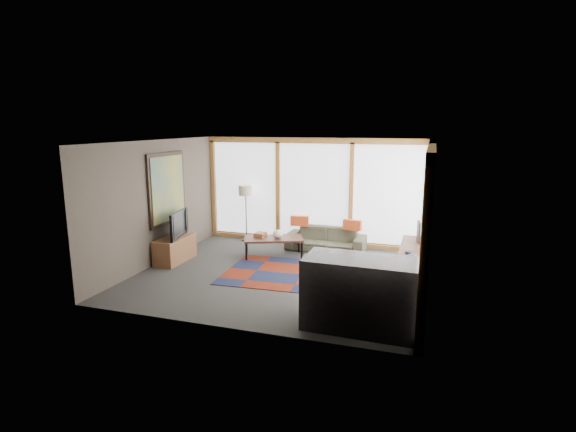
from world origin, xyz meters
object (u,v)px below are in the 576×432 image
(television, at_px, (175,224))
(bookshelf, at_px, (410,266))
(sofa, at_px, (326,239))
(floor_lamp, at_px, (246,213))
(bar_counter, at_px, (362,294))
(coffee_table, at_px, (274,247))
(tv_console, at_px, (175,249))

(television, bearing_deg, bookshelf, -99.25)
(bookshelf, bearing_deg, sofa, 141.23)
(sofa, distance_m, floor_lamp, 2.19)
(bookshelf, relative_size, television, 2.43)
(television, distance_m, bar_counter, 4.78)
(floor_lamp, distance_m, television, 2.22)
(coffee_table, distance_m, bar_counter, 3.88)
(coffee_table, relative_size, tv_console, 1.20)
(television, bearing_deg, floor_lamp, -32.15)
(coffee_table, relative_size, television, 1.31)
(coffee_table, xyz_separation_m, bookshelf, (3.00, -0.76, 0.08))
(floor_lamp, bearing_deg, bookshelf, -24.22)
(sofa, relative_size, tv_console, 1.71)
(floor_lamp, height_order, bookshelf, floor_lamp)
(sofa, distance_m, bar_counter, 4.11)
(coffee_table, height_order, bookshelf, bookshelf)
(coffee_table, distance_m, tv_console, 2.15)
(bookshelf, bearing_deg, floor_lamp, 155.78)
(television, bearing_deg, coffee_table, -74.31)
(coffee_table, relative_size, bar_counter, 0.78)
(floor_lamp, xyz_separation_m, bookshelf, (4.12, -1.85, -0.41))
(bookshelf, bearing_deg, television, -177.41)
(bookshelf, xyz_separation_m, tv_console, (-4.90, -0.24, -0.03))
(coffee_table, bearing_deg, television, -152.47)
(floor_lamp, distance_m, coffee_table, 1.64)
(bookshelf, height_order, bar_counter, bar_counter)
(tv_console, relative_size, television, 1.09)
(television, bearing_deg, bar_counter, -126.98)
(sofa, height_order, television, television)
(sofa, xyz_separation_m, bookshelf, (2.00, -1.60, 0.03))
(bookshelf, relative_size, bar_counter, 1.44)
(bookshelf, height_order, television, television)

